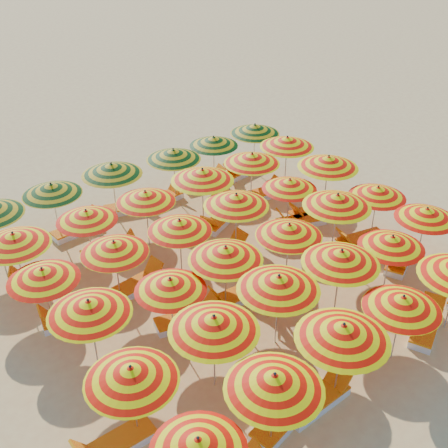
{
  "coord_description": "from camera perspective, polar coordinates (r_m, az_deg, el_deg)",
  "views": [
    {
      "loc": [
        -8.63,
        -10.65,
        10.32
      ],
      "look_at": [
        0.0,
        0.5,
        1.6
      ],
      "focal_mm": 45.0,
      "sensor_mm": 36.0,
      "label": 1
    }
  ],
  "objects": [
    {
      "name": "umbrella_6",
      "position": [
        11.8,
        -9.43,
        -14.81
      ],
      "size": [
        2.57,
        2.57,
        2.09
      ],
      "color": "silver",
      "rests_on": "ground"
    },
    {
      "name": "lounger_13",
      "position": [
        19.67,
        7.72,
        0.3
      ],
      "size": [
        1.83,
        1.12,
        0.69
      ],
      "rotation": [
        0.0,
        0.0,
        2.8
      ],
      "color": "white",
      "rests_on": "ground"
    },
    {
      "name": "umbrella_29",
      "position": [
        21.31,
        6.44,
        8.28
      ],
      "size": [
        2.15,
        2.15,
        2.17
      ],
      "color": "silver",
      "rests_on": "ground"
    },
    {
      "name": "umbrella_16",
      "position": [
        17.39,
        11.44,
        2.35
      ],
      "size": [
        2.78,
        2.78,
        2.24
      ],
      "color": "silver",
      "rests_on": "ground"
    },
    {
      "name": "umbrella_14",
      "position": [
        14.8,
        0.16,
        -3.0
      ],
      "size": [
        2.22,
        2.22,
        2.14
      ],
      "color": "silver",
      "rests_on": "ground"
    },
    {
      "name": "lounger_6",
      "position": [
        18.36,
        17.36,
        -3.56
      ],
      "size": [
        1.82,
        1.26,
        0.69
      ],
      "rotation": [
        0.0,
        0.0,
        3.58
      ],
      "color": "white",
      "rests_on": "ground"
    },
    {
      "name": "umbrella_15",
      "position": [
        16.01,
        6.62,
        -0.62
      ],
      "size": [
        2.07,
        2.07,
        2.05
      ],
      "color": "silver",
      "rests_on": "ground"
    },
    {
      "name": "lounger_2",
      "position": [
        13.61,
        9.53,
        -17.19
      ],
      "size": [
        1.75,
        0.62,
        0.69
      ],
      "rotation": [
        0.0,
        0.0,
        0.02
      ],
      "color": "white",
      "rests_on": "ground"
    },
    {
      "name": "umbrella_11",
      "position": [
        17.88,
        19.88,
        0.99
      ],
      "size": [
        2.04,
        2.04,
        1.98
      ],
      "color": "silver",
      "rests_on": "ground"
    },
    {
      "name": "umbrella_35",
      "position": [
        22.56,
        3.15,
        9.61
      ],
      "size": [
        2.52,
        2.52,
        2.09
      ],
      "color": "silver",
      "rests_on": "ground"
    },
    {
      "name": "lounger_20",
      "position": [
        20.6,
        -9.58,
        1.67
      ],
      "size": [
        1.83,
        1.13,
        0.69
      ],
      "rotation": [
        0.0,
        0.0,
        -0.34
      ],
      "color": "white",
      "rests_on": "ground"
    },
    {
      "name": "lounger_19",
      "position": [
        19.72,
        -14.62,
        -0.45
      ],
      "size": [
        1.77,
        0.71,
        0.69
      ],
      "rotation": [
        0.0,
        0.0,
        0.08
      ],
      "color": "white",
      "rests_on": "ground"
    },
    {
      "name": "lounger_10",
      "position": [
        15.99,
        -15.16,
        -9.09
      ],
      "size": [
        1.81,
        0.92,
        0.69
      ],
      "rotation": [
        0.0,
        0.0,
        2.94
      ],
      "color": "white",
      "rests_on": "ground"
    },
    {
      "name": "umbrella_19",
      "position": [
        15.54,
        -11.09,
        -2.33
      ],
      "size": [
        2.11,
        2.11,
        2.01
      ],
      "color": "silver",
      "rests_on": "ground"
    },
    {
      "name": "umbrella_9",
      "position": [
        14.9,
        11.82,
        -3.31
      ],
      "size": [
        2.62,
        2.62,
        2.19
      ],
      "color": "silver",
      "rests_on": "ground"
    },
    {
      "name": "lounger_11",
      "position": [
        16.74,
        -8.84,
        -6.12
      ],
      "size": [
        1.79,
        0.77,
        0.69
      ],
      "rotation": [
        0.0,
        0.0,
        0.11
      ],
      "color": "white",
      "rests_on": "ground"
    },
    {
      "name": "umbrella_26",
      "position": [
        17.83,
        -7.99,
        2.76
      ],
      "size": [
        2.32,
        2.32,
        2.01
      ],
      "color": "silver",
      "rests_on": "ground"
    },
    {
      "name": "lounger_1",
      "position": [
        13.18,
        6.06,
        -19.02
      ],
      "size": [
        1.81,
        0.92,
        0.69
      ],
      "rotation": [
        0.0,
        0.0,
        0.2
      ],
      "color": "white",
      "rests_on": "ground"
    },
    {
      "name": "lounger_17",
      "position": [
        19.54,
        -0.47,
        0.38
      ],
      "size": [
        1.82,
        1.23,
        0.69
      ],
      "rotation": [
        0.0,
        0.0,
        3.56
      ],
      "color": "white",
      "rests_on": "ground"
    },
    {
      "name": "umbrella_17",
      "position": [
        18.7,
        15.35,
        3.16
      ],
      "size": [
        2.2,
        2.2,
        1.96
      ],
      "color": "silver",
      "rests_on": "ground"
    },
    {
      "name": "umbrella_32",
      "position": [
        19.42,
        -11.35,
        5.48
      ],
      "size": [
        2.55,
        2.55,
        2.19
      ],
      "color": "silver",
      "rests_on": "ground"
    },
    {
      "name": "lounger_7",
      "position": [
        15.43,
        -3.67,
        -9.57
      ],
      "size": [
        1.82,
        1.0,
        0.69
      ],
      "rotation": [
        0.0,
        0.0,
        -0.25
      ],
      "color": "white",
      "rests_on": "ground"
    },
    {
      "name": "umbrella_31",
      "position": [
        18.88,
        -17.12,
        3.4
      ],
      "size": [
        1.98,
        1.98,
        2.04
      ],
      "color": "silver",
      "rests_on": "ground"
    },
    {
      "name": "lounger_23",
      "position": [
        22.93,
        1.82,
        5.39
      ],
      "size": [
        1.8,
        0.84,
        0.69
      ],
      "rotation": [
        0.0,
        0.0,
        3.3
      ],
      "color": "white",
      "rests_on": "ground"
    },
    {
      "name": "ground",
      "position": [
        17.16,
        1.03,
        -5.25
      ],
      "size": [
        120.0,
        120.0,
        0.0
      ],
      "primitive_type": "plane",
      "color": "#E6B966",
      "rests_on": "ground"
    },
    {
      "name": "umbrella_24",
      "position": [
        16.45,
        -20.58,
        -1.46
      ],
      "size": [
        2.45,
        2.45,
        2.12
      ],
      "color": "silver",
      "rests_on": "ground"
    },
    {
      "name": "umbrella_12",
      "position": [
        13.46,
        -13.56,
        -8.23
      ],
      "size": [
        2.4,
        2.4,
        2.12
      ],
      "color": "silver",
      "rests_on": "ground"
    },
    {
      "name": "lounger_22",
      "position": [
        22.05,
        -2.02,
        4.26
      ],
      "size": [
        1.81,
        0.86,
        0.69
      ],
      "rotation": [
        0.0,
        0.0,
        -0.17
      ],
      "color": "white",
      "rests_on": "ground"
    },
    {
      "name": "umbrella_34",
      "position": [
        21.65,
        -1.05,
        8.4
      ],
      "size": [
        2.46,
        2.46,
        1.98
      ],
      "color": "silver",
      "rests_on": "ground"
    },
    {
      "name": "umbrella_22",
      "position": [
        18.67,
        6.68,
        4.04
      ],
      "size": [
        1.93,
        1.93,
        1.94
      ],
      "color": "silver",
      "rests_on": "ground"
    },
    {
      "name": "lounger_9",
      "position": [
        19.05,
        13.61,
        -1.54
      ],
      "size": [
        1.82,
        0.94,
        0.69
      ],
      "rotation": [
        0.0,
        0.0,
        2.92
      ],
      "color": "white",
      "rests_on": "ground"
    },
    {
      "name": "umbrella_33",
      "position": [
        20.39,
        -5.17,
        7.06
      ],
      "size": [
        2.5,
        2.5,
        2.1
      ],
      "color": "silver",
      "rests_on": "ground"
    },
    {
      "name": "lounger_5",
      "position": [
        12.89,
        -11.1,
        -21.2
      ],
      "size": [
        1.74,
        0.6,
        0.69
      ],
      "rotation": [
        0.0,
        0.0,
        3.13
      ],
      "color": "white",
      "rests_on": "ground"
    },
    {
      "name": "umbrella_21",
      "position": [
        17.2,
        1.25,
        2.45
      ],
      "size": [
        2.36,
        2.36,
        2.17
      ],
      "color": "silver",
      "rests_on": "ground"
    },
    {
      "name": "lounger_21",
      "position": [
        21.02,
        -6.29,
        2.6
      ],
      "size": [
        1.77,
        0.69,
        0.69
      ],
      "rotation": [
        0.0,
        0.0,
        0.06
      ],
      "color": "white",
      "rests_on": "ground"
    },
    {
      "name": "umbrella_28",
      "position": [
        19.98,
        2.86,
        6.66
      ],
      "size": [
        2.38,
        2.38,
        2.12
      ],
      "color": "silver",
      "rests_on": "ground"
    },
    {
      "name": "umbrella_13",
      "position": [
        14.08,
        -5.48,
        -6.13
      ],
      "size": [
        2.25,
        2.25,
        1.95
      ],
      "color": "silver",
      "rests_on": "ground"
    },
    {
      "name": "lounger_12",
      "position": [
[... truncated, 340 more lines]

